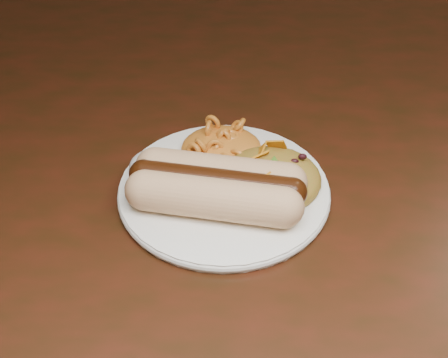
{
  "coord_description": "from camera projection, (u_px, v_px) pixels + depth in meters",
  "views": [
    {
      "loc": [
        -0.09,
        -0.53,
        1.18
      ],
      "look_at": [
        -0.1,
        -0.05,
        0.77
      ],
      "focal_mm": 50.0,
      "sensor_mm": 36.0,
      "label": 1
    }
  ],
  "objects": [
    {
      "name": "taco_salad",
      "position": [
        271.0,
        171.0,
        0.63
      ],
      "size": [
        0.1,
        0.1,
        0.05
      ],
      "rotation": [
        0.0,
        0.0,
        0.02
      ],
      "color": "#D24523",
      "rests_on": "plate"
    },
    {
      "name": "hotdog",
      "position": [
        217.0,
        186.0,
        0.61
      ],
      "size": [
        0.15,
        0.09,
        0.04
      ],
      "rotation": [
        0.0,
        0.0,
        -0.17
      ],
      "color": "#E9C287",
      "rests_on": "plate"
    },
    {
      "name": "table",
      "position": [
        310.0,
        226.0,
        0.74
      ],
      "size": [
        1.6,
        0.9,
        0.75
      ],
      "color": "#3A130A",
      "rests_on": "floor"
    },
    {
      "name": "plate",
      "position": [
        224.0,
        190.0,
        0.64
      ],
      "size": [
        0.26,
        0.26,
        0.01
      ],
      "primitive_type": "cylinder",
      "rotation": [
        0.0,
        0.0,
        -0.27
      ],
      "color": "white",
      "rests_on": "table"
    },
    {
      "name": "fork",
      "position": [
        220.0,
        208.0,
        0.62
      ],
      "size": [
        0.04,
        0.13,
        0.0
      ],
      "primitive_type": "cube",
      "rotation": [
        0.0,
        0.0,
        -0.18
      ],
      "color": "white",
      "rests_on": "table"
    },
    {
      "name": "sour_cream",
      "position": [
        151.0,
        162.0,
        0.64
      ],
      "size": [
        0.06,
        0.06,
        0.03
      ],
      "primitive_type": "ellipsoid",
      "rotation": [
        0.0,
        0.0,
        0.38
      ],
      "color": "white",
      "rests_on": "plate"
    },
    {
      "name": "mac_and_cheese",
      "position": [
        221.0,
        139.0,
        0.67
      ],
      "size": [
        0.09,
        0.09,
        0.03
      ],
      "primitive_type": "ellipsoid",
      "rotation": [
        0.0,
        0.0,
        0.06
      ],
      "color": "orange",
      "rests_on": "plate"
    }
  ]
}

